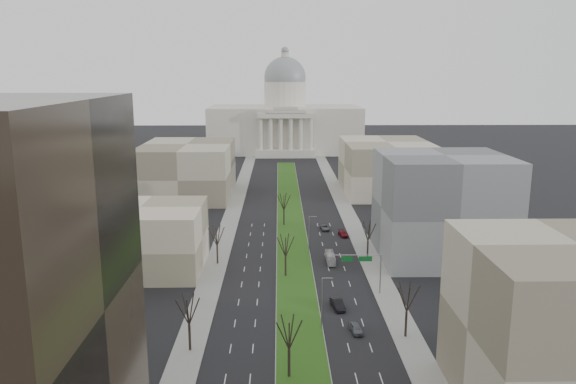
{
  "coord_description": "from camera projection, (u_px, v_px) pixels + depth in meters",
  "views": [
    {
      "loc": [
        -3.32,
        -32.06,
        42.4
      ],
      "look_at": [
        -1.03,
        108.27,
        12.14
      ],
      "focal_mm": 35.0,
      "sensor_mm": 36.0,
      "label": 1
    }
  ],
  "objects": [
    {
      "name": "car_black",
      "position": [
        338.0,
        304.0,
        102.25
      ],
      "size": [
        2.65,
        5.38,
        1.7
      ],
      "primitive_type": "imported",
      "rotation": [
        0.0,
        0.0,
        0.17
      ],
      "color": "black",
      "rests_on": "ground"
    },
    {
      "name": "box_van",
      "position": [
        330.0,
        258.0,
        127.07
      ],
      "size": [
        1.81,
        7.67,
        2.13
      ],
      "primitive_type": "imported",
      "rotation": [
        0.0,
        0.0,
        0.0
      ],
      "color": "silver",
      "rests_on": "ground"
    },
    {
      "name": "sidewalk_right",
      "position": [
        367.0,
        253.0,
        133.44
      ],
      "size": [
        5.0,
        330.0,
        0.15
      ],
      "primitive_type": "cube",
      "color": "gray",
      "rests_on": "ground"
    },
    {
      "name": "sidewalk_left",
      "position": [
        220.0,
        254.0,
        132.88
      ],
      "size": [
        5.0,
        330.0,
        0.15
      ],
      "primitive_type": "cube",
      "color": "gray",
      "rests_on": "ground"
    },
    {
      "name": "building_beige_left",
      "position": [
        142.0,
        238.0,
        121.4
      ],
      "size": [
        26.0,
        22.0,
        14.0
      ],
      "primitive_type": "cube",
      "color": "gray",
      "rests_on": "ground"
    },
    {
      "name": "mast_arm_signs",
      "position": [
        367.0,
        264.0,
        107.69
      ],
      "size": [
        9.12,
        0.24,
        8.09
      ],
      "color": "gray",
      "rests_on": "ground"
    },
    {
      "name": "building_tan_right",
      "position": [
        571.0,
        329.0,
        69.8
      ],
      "size": [
        26.0,
        24.0,
        22.0
      ],
      "primitive_type": "cube",
      "color": "gray",
      "rests_on": "ground"
    },
    {
      "name": "tree_median_b",
      "position": [
        286.0,
        245.0,
        117.01
      ],
      "size": [
        5.4,
        5.4,
        9.72
      ],
      "color": "black",
      "rests_on": "ground"
    },
    {
      "name": "building_grey_right",
      "position": [
        442.0,
        207.0,
        128.25
      ],
      "size": [
        28.0,
        26.0,
        24.0
      ],
      "primitive_type": "cube",
      "color": "slate",
      "rests_on": "ground"
    },
    {
      "name": "car_grey_near",
      "position": [
        356.0,
        328.0,
        92.88
      ],
      "size": [
        2.33,
        4.44,
        1.44
      ],
      "primitive_type": "imported",
      "rotation": [
        0.0,
        0.0,
        0.16
      ],
      "color": "#575B60",
      "rests_on": "ground"
    },
    {
      "name": "median",
      "position": [
        291.0,
        226.0,
        156.6
      ],
      "size": [
        8.0,
        222.03,
        0.2
      ],
      "color": "#999993",
      "rests_on": "ground"
    },
    {
      "name": "tree_right_far",
      "position": [
        368.0,
        230.0,
        129.14
      ],
      "size": [
        5.04,
        5.04,
        9.07
      ],
      "color": "black",
      "rests_on": "ground"
    },
    {
      "name": "tree_median_c",
      "position": [
        284.0,
        201.0,
        156.1
      ],
      "size": [
        5.4,
        5.4,
        9.72
      ],
      "color": "black",
      "rests_on": "ground"
    },
    {
      "name": "tree_left_far",
      "position": [
        217.0,
        235.0,
        124.62
      ],
      "size": [
        5.28,
        5.28,
        9.5
      ],
      "color": "black",
      "rests_on": "ground"
    },
    {
      "name": "streetlamp_median_c",
      "position": [
        309.0,
        234.0,
        132.22
      ],
      "size": [
        1.9,
        0.2,
        9.16
      ],
      "color": "gray",
      "rests_on": "ground"
    },
    {
      "name": "tree_right_mid",
      "position": [
        407.0,
        296.0,
        89.91
      ],
      "size": [
        5.52,
        5.52,
        9.94
      ],
      "color": "black",
      "rests_on": "ground"
    },
    {
      "name": "tree_median_a",
      "position": [
        289.0,
        332.0,
        77.91
      ],
      "size": [
        5.4,
        5.4,
        9.72
      ],
      "color": "black",
      "rests_on": "ground"
    },
    {
      "name": "capitol",
      "position": [
        285.0,
        121.0,
        300.38
      ],
      "size": [
        80.0,
        46.0,
        55.0
      ],
      "color": "beige",
      "rests_on": "ground"
    },
    {
      "name": "streetlamp_median_b",
      "position": [
        322.0,
        302.0,
        93.12
      ],
      "size": [
        1.9,
        0.2,
        9.16
      ],
      "color": "gray",
      "rests_on": "ground"
    },
    {
      "name": "car_grey_far",
      "position": [
        325.0,
        228.0,
        153.02
      ],
      "size": [
        2.55,
        4.83,
        1.3
      ],
      "primitive_type": "imported",
      "rotation": [
        0.0,
        0.0,
        0.09
      ],
      "color": "#565A5F",
      "rests_on": "ground"
    },
    {
      "name": "car_red",
      "position": [
        343.0,
        234.0,
        147.09
      ],
      "size": [
        2.62,
        4.93,
        1.36
      ],
      "primitive_type": "imported",
      "rotation": [
        0.0,
        0.0,
        0.16
      ],
      "color": "maroon",
      "rests_on": "ground"
    },
    {
      "name": "building_far_right",
      "position": [
        386.0,
        167.0,
        200.25
      ],
      "size": [
        30.0,
        40.0,
        18.0
      ],
      "primitive_type": "cube",
      "color": "gray",
      "rests_on": "ground"
    },
    {
      "name": "tree_left_mid",
      "position": [
        189.0,
        308.0,
        85.49
      ],
      "size": [
        5.4,
        5.4,
        9.72
      ],
      "color": "black",
      "rests_on": "ground"
    },
    {
      "name": "ground",
      "position": [
        291.0,
        225.0,
        157.61
      ],
      "size": [
        600.0,
        600.0,
        0.0
      ],
      "primitive_type": "plane",
      "color": "black",
      "rests_on": "ground"
    },
    {
      "name": "building_far_left",
      "position": [
        188.0,
        170.0,
        194.25
      ],
      "size": [
        30.0,
        40.0,
        18.0
      ],
      "primitive_type": "cube",
      "color": "gray",
      "rests_on": "ground"
    }
  ]
}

